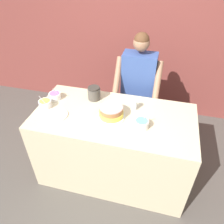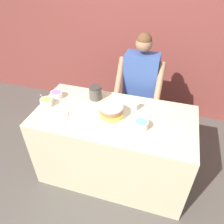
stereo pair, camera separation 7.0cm
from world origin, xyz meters
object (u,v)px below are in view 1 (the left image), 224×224
Objects in this scene: frosting_bowl_blue at (141,124)px; drinking_glass at (134,105)px; cake at (111,112)px; ceramic_plate at (56,115)px; stoneware_jar at (94,93)px; frosting_bowl_yellow at (45,103)px; frosting_bowl_purple at (55,96)px; person_baker at (138,83)px.

frosting_bowl_blue is 1.32× the size of drinking_glass.
cake is 1.18× the size of ceramic_plate.
frosting_bowl_blue is at bearing 2.51° from ceramic_plate.
frosting_bowl_yellow is at bearing -148.96° from stoneware_jar.
ceramic_plate is (-0.78, -0.32, -0.05)m from drinking_glass.
stoneware_jar is (-0.48, 0.09, 0.02)m from drinking_glass.
cake is at bearing -138.61° from drinking_glass.
frosting_bowl_yellow is at bearing -100.08° from frosting_bowl_purple.
ceramic_plate is at bearing -166.87° from cake.
person_baker is at bearing 101.19° from frosting_bowl_blue.
cake is at bearing 1.25° from frosting_bowl_yellow.
frosting_bowl_yellow is 1.17× the size of stoneware_jar.
frosting_bowl_yellow is 0.73× the size of ceramic_plate.
frosting_bowl_yellow is at bearing -178.75° from cake.
frosting_bowl_blue is 0.98× the size of stoneware_jar.
frosting_bowl_yellow is (-0.03, -0.18, 0.00)m from frosting_bowl_purple.
frosting_bowl_purple reaches higher than drinking_glass.
frosting_bowl_purple is (-0.72, 0.16, -0.02)m from cake.
frosting_bowl_purple is 0.18m from frosting_bowl_yellow.
drinking_glass is at bearing 41.39° from cake.
person_baker reaches higher than ceramic_plate.
person_baker is at bearing 32.45° from frosting_bowl_purple.
ceramic_plate is (0.15, -0.29, -0.03)m from frosting_bowl_purple.
drinking_glass is (0.96, 0.20, 0.01)m from frosting_bowl_yellow.
person_baker reaches higher than frosting_bowl_yellow.
frosting_bowl_purple is 0.33m from ceramic_plate.
drinking_glass is at bearing -85.69° from person_baker.
stoneware_jar reaches higher than cake.
stoneware_jar reaches higher than frosting_bowl_blue.
frosting_bowl_blue is at bearing -15.82° from cake.
stoneware_jar reaches higher than ceramic_plate.
cake is 1.61× the size of frosting_bowl_yellow.
stoneware_jar is at bearing 169.96° from drinking_glass.
frosting_bowl_yellow is (-0.92, -0.74, 0.03)m from person_baker.
person_baker is 8.85× the size of frosting_bowl_yellow.
ceramic_plate is at bearing -177.49° from frosting_bowl_blue.
frosting_bowl_yellow reaches higher than stoneware_jar.
frosting_bowl_yellow is 1.58× the size of drinking_glass.
stoneware_jar is at bearing 13.98° from frosting_bowl_purple.
person_baker is at bearing 94.31° from drinking_glass.
frosting_bowl_purple reaches higher than ceramic_plate.
frosting_bowl_blue reaches higher than cake.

